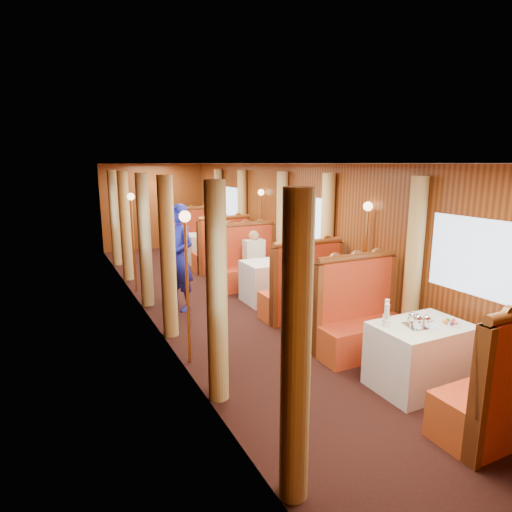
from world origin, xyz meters
TOP-DOWN VIEW (x-y plane):
  - floor at (0.00, 0.00)m, footprint 3.00×12.00m
  - ceiling at (0.00, 0.00)m, footprint 3.00×12.00m
  - wall_far at (0.00, 6.00)m, footprint 3.00×0.01m
  - wall_left at (-1.50, 0.00)m, footprint 0.01×12.00m
  - wall_right at (1.50, 0.00)m, footprint 0.01×12.00m
  - doorway_far at (0.00, 5.97)m, footprint 0.80×0.04m
  - table_near at (0.75, -3.50)m, footprint 1.05×0.72m
  - banquette_near_fwd at (0.75, -4.51)m, footprint 1.30×0.55m
  - banquette_near_aft at (0.75, -2.49)m, footprint 1.30×0.55m
  - table_mid at (0.75, 0.00)m, footprint 1.05×0.72m
  - banquette_mid_fwd at (0.75, -1.01)m, footprint 1.30×0.55m
  - banquette_mid_aft at (0.75, 1.01)m, footprint 1.30×0.55m
  - table_far at (0.75, 3.50)m, footprint 1.05×0.72m
  - banquette_far_fwd at (0.75, 2.49)m, footprint 1.30×0.55m
  - banquette_far_aft at (0.75, 4.51)m, footprint 1.30×0.55m
  - tea_tray at (0.69, -3.54)m, footprint 0.39×0.33m
  - teapot_left at (0.58, -3.59)m, footprint 0.19×0.16m
  - teapot_right at (0.69, -3.60)m, footprint 0.17×0.14m
  - teapot_back at (0.63, -3.46)m, footprint 0.15×0.12m
  - fruit_plate at (1.02, -3.64)m, footprint 0.23×0.23m
  - cup_inboard at (0.33, -3.38)m, footprint 0.08×0.08m
  - cup_outboard at (0.45, -3.25)m, footprint 0.08×0.08m
  - rose_vase_mid at (0.78, 0.02)m, footprint 0.06×0.06m
  - rose_vase_far at (0.76, 3.51)m, footprint 0.06×0.06m
  - window_left_near at (-1.49, -3.50)m, footprint 0.01×1.20m
  - curtain_left_near_a at (-1.38, -4.28)m, footprint 0.22×0.22m
  - curtain_left_near_b at (-1.38, -2.72)m, footprint 0.22×0.22m
  - window_right_near at (1.49, -3.50)m, footprint 0.01×1.20m
  - curtain_right_near_b at (1.38, -2.72)m, footprint 0.22×0.22m
  - window_left_mid at (-1.49, 0.00)m, footprint 0.01×1.20m
  - curtain_left_mid_a at (-1.38, -0.78)m, footprint 0.22×0.22m
  - curtain_left_mid_b at (-1.38, 0.78)m, footprint 0.22×0.22m
  - window_right_mid at (1.49, 0.00)m, footprint 0.01×1.20m
  - curtain_right_mid_a at (1.38, -0.78)m, footprint 0.22×0.22m
  - curtain_right_mid_b at (1.38, 0.78)m, footprint 0.22×0.22m
  - window_left_far at (-1.49, 3.50)m, footprint 0.01×1.20m
  - curtain_left_far_a at (-1.38, 2.72)m, footprint 0.22×0.22m
  - curtain_left_far_b at (-1.38, 4.28)m, footprint 0.22×0.22m
  - window_right_far at (1.49, 3.50)m, footprint 0.01×1.20m
  - curtain_right_far_a at (1.38, 2.72)m, footprint 0.22×0.22m
  - curtain_right_far_b at (1.38, 4.28)m, footprint 0.22×0.22m
  - sconce_left_fore at (-1.40, -1.75)m, footprint 0.14×0.14m
  - sconce_right_fore at (1.40, -1.75)m, footprint 0.14×0.14m
  - sconce_left_aft at (-1.40, 1.75)m, footprint 0.14×0.14m
  - sconce_right_aft at (1.40, 1.75)m, footprint 0.14×0.14m
  - steward at (-0.91, 0.31)m, footprint 0.67×0.79m
  - passenger at (0.75, 0.75)m, footprint 0.40×0.44m

SIDE VIEW (x-z plane):
  - floor at x=0.00m, z-range -0.01..0.01m
  - table_near at x=0.75m, z-range 0.00..0.75m
  - table_mid at x=0.75m, z-range 0.00..0.75m
  - table_far at x=0.75m, z-range 0.00..0.75m
  - banquette_near_fwd at x=0.75m, z-range -0.25..1.09m
  - banquette_near_aft at x=0.75m, z-range -0.25..1.09m
  - banquette_mid_fwd at x=0.75m, z-range -0.25..1.09m
  - banquette_mid_aft at x=0.75m, z-range -0.25..1.09m
  - banquette_far_fwd at x=0.75m, z-range -0.25..1.09m
  - banquette_far_aft at x=0.75m, z-range -0.25..1.09m
  - passenger at x=0.75m, z-range 0.36..1.12m
  - tea_tray at x=0.69m, z-range 0.75..0.76m
  - fruit_plate at x=1.02m, z-range 0.74..0.80m
  - teapot_right at x=0.69m, z-range 0.75..0.87m
  - teapot_back at x=0.63m, z-range 0.75..0.87m
  - teapot_left at x=0.58m, z-range 0.75..0.88m
  - cup_inboard at x=0.33m, z-range 0.72..0.99m
  - cup_outboard at x=0.45m, z-range 0.72..0.99m
  - steward at x=-0.91m, z-range 0.00..1.84m
  - rose_vase_mid at x=0.78m, z-range 0.75..1.11m
  - rose_vase_far at x=0.76m, z-range 0.75..1.11m
  - doorway_far at x=0.00m, z-range 0.00..2.00m
  - curtain_left_near_a at x=-1.38m, z-range 0.00..2.35m
  - curtain_left_near_b at x=-1.38m, z-range 0.00..2.35m
  - curtain_right_near_b at x=1.38m, z-range 0.00..2.35m
  - curtain_left_mid_a at x=-1.38m, z-range 0.00..2.35m
  - curtain_left_mid_b at x=-1.38m, z-range 0.00..2.35m
  - curtain_right_mid_a at x=1.38m, z-range 0.00..2.35m
  - curtain_right_mid_b at x=1.38m, z-range 0.00..2.35m
  - curtain_left_far_a at x=-1.38m, z-range 0.00..2.35m
  - curtain_left_far_b at x=-1.38m, z-range 0.00..2.35m
  - curtain_right_far_a at x=1.38m, z-range 0.00..2.35m
  - curtain_right_far_b at x=1.38m, z-range 0.00..2.35m
  - wall_far at x=0.00m, z-range 0.00..2.50m
  - wall_left at x=-1.50m, z-range 0.00..2.50m
  - wall_right at x=1.50m, z-range 0.00..2.50m
  - sconce_left_fore at x=-1.40m, z-range 0.41..2.36m
  - sconce_right_fore at x=1.40m, z-range 0.41..2.36m
  - sconce_left_aft at x=-1.40m, z-range 0.41..2.36m
  - sconce_right_aft at x=1.40m, z-range 0.41..2.36m
  - window_left_near at x=-1.49m, z-range 1.00..1.90m
  - window_right_near at x=1.49m, z-range 1.00..1.90m
  - window_left_mid at x=-1.49m, z-range 1.00..1.90m
  - window_right_mid at x=1.49m, z-range 1.00..1.90m
  - window_left_far at x=-1.49m, z-range 1.00..1.90m
  - window_right_far at x=1.49m, z-range 1.00..1.90m
  - ceiling at x=0.00m, z-range 2.49..2.51m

